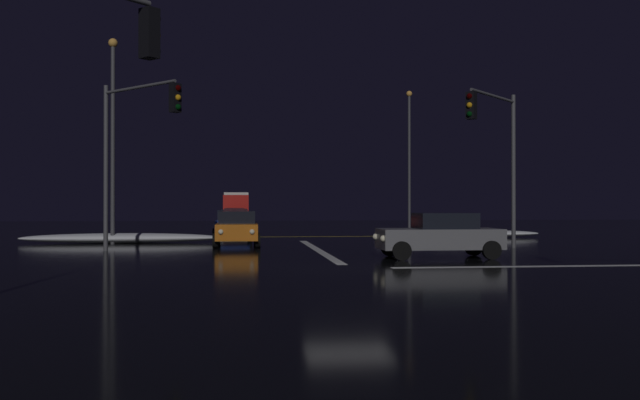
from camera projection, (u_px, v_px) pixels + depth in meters
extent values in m
cube|color=black|center=(348.00, 270.00, 19.70)|extent=(120.00, 120.00, 0.10)
cube|color=white|center=(318.00, 250.00, 27.78)|extent=(0.35, 13.92, 0.01)
cube|color=yellow|center=(296.00, 237.00, 39.31)|extent=(22.00, 0.15, 0.01)
cube|color=white|center=(615.00, 265.00, 20.63)|extent=(13.92, 0.40, 0.01)
ellipsoid|color=white|center=(121.00, 238.00, 32.83)|extent=(9.62, 1.50, 0.47)
ellipsoid|color=white|center=(457.00, 234.00, 38.10)|extent=(9.58, 1.50, 0.44)
cube|color=#C66014|center=(237.00, 231.00, 30.42)|extent=(1.80, 4.20, 0.70)
cube|color=black|center=(237.00, 217.00, 30.62)|extent=(1.60, 2.00, 0.55)
cylinder|color=black|center=(258.00, 241.00, 28.98)|extent=(0.22, 0.64, 0.64)
cylinder|color=black|center=(215.00, 241.00, 28.78)|extent=(0.22, 0.64, 0.64)
cylinder|color=black|center=(256.00, 237.00, 32.06)|extent=(0.22, 0.64, 0.64)
cylinder|color=black|center=(218.00, 237.00, 31.86)|extent=(0.22, 0.64, 0.64)
sphere|color=#F9EFC6|center=(252.00, 232.00, 28.39)|extent=(0.22, 0.22, 0.22)
sphere|color=#F9EFC6|center=(221.00, 232.00, 28.24)|extent=(0.22, 0.22, 0.22)
cube|color=navy|center=(233.00, 227.00, 36.46)|extent=(1.80, 4.20, 0.70)
cube|color=black|center=(233.00, 215.00, 36.66)|extent=(1.60, 2.00, 0.55)
cylinder|color=black|center=(250.00, 234.00, 35.01)|extent=(0.22, 0.64, 0.64)
cylinder|color=black|center=(215.00, 235.00, 34.81)|extent=(0.22, 0.64, 0.64)
cylinder|color=black|center=(249.00, 232.00, 38.09)|extent=(0.22, 0.64, 0.64)
cylinder|color=black|center=(217.00, 232.00, 37.89)|extent=(0.22, 0.64, 0.64)
sphere|color=#F9EFC6|center=(245.00, 227.00, 34.42)|extent=(0.22, 0.22, 0.22)
sphere|color=#F9EFC6|center=(219.00, 227.00, 34.28)|extent=(0.22, 0.22, 0.22)
cube|color=silver|center=(235.00, 224.00, 41.95)|extent=(1.80, 4.20, 0.70)
cube|color=black|center=(235.00, 214.00, 42.15)|extent=(1.60, 2.00, 0.55)
cylinder|color=black|center=(249.00, 230.00, 40.51)|extent=(0.22, 0.64, 0.64)
cylinder|color=black|center=(219.00, 231.00, 40.31)|extent=(0.22, 0.64, 0.64)
cylinder|color=black|center=(249.00, 229.00, 43.59)|extent=(0.22, 0.64, 0.64)
cylinder|color=black|center=(221.00, 229.00, 43.39)|extent=(0.22, 0.64, 0.64)
sphere|color=#F9EFC6|center=(245.00, 224.00, 39.92)|extent=(0.22, 0.22, 0.22)
sphere|color=#F9EFC6|center=(223.00, 224.00, 39.77)|extent=(0.22, 0.22, 0.22)
cube|color=maroon|center=(236.00, 221.00, 48.50)|extent=(1.80, 4.20, 0.70)
cube|color=black|center=(236.00, 213.00, 48.71)|extent=(1.60, 2.00, 0.55)
cylinder|color=black|center=(249.00, 227.00, 47.06)|extent=(0.22, 0.64, 0.64)
cylinder|color=black|center=(222.00, 227.00, 46.86)|extent=(0.22, 0.64, 0.64)
cylinder|color=black|center=(248.00, 225.00, 50.14)|extent=(0.22, 0.64, 0.64)
cylinder|color=black|center=(224.00, 226.00, 49.94)|extent=(0.22, 0.64, 0.64)
sphere|color=#F9EFC6|center=(245.00, 221.00, 46.47)|extent=(0.22, 0.22, 0.22)
sphere|color=#F9EFC6|center=(226.00, 221.00, 46.32)|extent=(0.22, 0.22, 0.22)
cube|color=#B7B7BC|center=(234.00, 219.00, 54.75)|extent=(1.80, 4.20, 0.70)
cube|color=black|center=(234.00, 212.00, 54.95)|extent=(1.60, 2.00, 0.55)
cylinder|color=black|center=(246.00, 224.00, 53.31)|extent=(0.22, 0.64, 0.64)
cylinder|color=black|center=(223.00, 224.00, 53.11)|extent=(0.22, 0.64, 0.64)
cylinder|color=black|center=(246.00, 223.00, 56.39)|extent=(0.22, 0.64, 0.64)
cylinder|color=black|center=(224.00, 223.00, 56.19)|extent=(0.22, 0.64, 0.64)
sphere|color=#F9EFC6|center=(243.00, 219.00, 52.72)|extent=(0.22, 0.22, 0.22)
sphere|color=#F9EFC6|center=(226.00, 219.00, 52.57)|extent=(0.22, 0.22, 0.22)
cube|color=black|center=(235.00, 218.00, 60.78)|extent=(1.80, 4.20, 0.70)
cube|color=black|center=(235.00, 211.00, 60.99)|extent=(1.60, 2.00, 0.55)
cylinder|color=black|center=(245.00, 222.00, 59.34)|extent=(0.22, 0.64, 0.64)
cylinder|color=black|center=(225.00, 222.00, 59.14)|extent=(0.22, 0.64, 0.64)
cylinder|color=black|center=(245.00, 221.00, 62.42)|extent=(0.22, 0.64, 0.64)
cylinder|color=black|center=(225.00, 221.00, 62.22)|extent=(0.22, 0.64, 0.64)
sphere|color=#F9EFC6|center=(242.00, 218.00, 58.75)|extent=(0.22, 0.22, 0.22)
sphere|color=#F9EFC6|center=(227.00, 218.00, 58.60)|extent=(0.22, 0.22, 0.22)
cube|color=red|center=(236.00, 207.00, 64.80)|extent=(2.40, 2.20, 2.30)
cube|color=silver|center=(236.00, 206.00, 69.27)|extent=(2.40, 5.00, 2.60)
cylinder|color=black|center=(249.00, 219.00, 65.52)|extent=(0.28, 0.96, 0.96)
cylinder|color=black|center=(223.00, 219.00, 65.25)|extent=(0.28, 0.96, 0.96)
cylinder|color=black|center=(248.00, 218.00, 70.19)|extent=(0.28, 0.96, 0.96)
cylinder|color=black|center=(225.00, 218.00, 69.92)|extent=(0.28, 0.96, 0.96)
sphere|color=#F9EFC6|center=(245.00, 214.00, 63.75)|extent=(0.26, 0.26, 0.26)
sphere|color=#F9EFC6|center=(227.00, 214.00, 63.56)|extent=(0.26, 0.26, 0.26)
cube|color=slate|center=(439.00, 239.00, 23.59)|extent=(4.20, 1.80, 0.70)
cube|color=black|center=(445.00, 221.00, 23.62)|extent=(2.00, 1.60, 0.55)
cylinder|color=black|center=(402.00, 251.00, 22.52)|extent=(0.64, 0.22, 0.64)
cylinder|color=black|center=(390.00, 247.00, 24.30)|extent=(0.64, 0.22, 0.64)
cylinder|color=black|center=(492.00, 250.00, 22.87)|extent=(0.64, 0.22, 0.64)
cylinder|color=black|center=(473.00, 247.00, 24.66)|extent=(0.64, 0.22, 0.64)
sphere|color=#F9EFC6|center=(383.00, 239.00, 22.70)|extent=(0.22, 0.22, 0.22)
sphere|color=#F9EFC6|center=(376.00, 237.00, 23.99)|extent=(0.22, 0.22, 0.22)
cube|color=black|center=(149.00, 34.00, 14.20)|extent=(0.46, 0.46, 1.05)
sphere|color=black|center=(156.00, 19.00, 14.33)|extent=(0.22, 0.22, 0.22)
sphere|color=orange|center=(156.00, 35.00, 14.33)|extent=(0.22, 0.22, 0.22)
sphere|color=black|center=(156.00, 51.00, 14.33)|extent=(0.22, 0.22, 0.22)
cylinder|color=#4C4C51|center=(513.00, 171.00, 29.17)|extent=(0.18, 0.18, 6.59)
cylinder|color=#4C4C51|center=(493.00, 96.00, 27.61)|extent=(2.95, 2.95, 0.12)
cube|color=black|center=(471.00, 106.00, 26.02)|extent=(0.46, 0.46, 1.05)
sphere|color=black|center=(469.00, 96.00, 25.89)|extent=(0.22, 0.22, 0.22)
sphere|color=orange|center=(469.00, 105.00, 25.89)|extent=(0.22, 0.22, 0.22)
sphere|color=black|center=(469.00, 114.00, 25.89)|extent=(0.22, 0.22, 0.22)
cylinder|color=#4C4C51|center=(106.00, 168.00, 27.24)|extent=(0.18, 0.18, 6.66)
cylinder|color=#4C4C51|center=(139.00, 87.00, 25.93)|extent=(3.12, 3.12, 0.12)
cube|color=black|center=(175.00, 98.00, 24.59)|extent=(0.46, 0.46, 1.05)
sphere|color=black|center=(178.00, 88.00, 24.49)|extent=(0.22, 0.22, 0.22)
sphere|color=orange|center=(178.00, 98.00, 24.49)|extent=(0.22, 0.22, 0.22)
sphere|color=black|center=(178.00, 107.00, 24.48)|extent=(0.22, 0.22, 0.22)
cylinder|color=#424247|center=(113.00, 145.00, 32.34)|extent=(0.20, 0.20, 9.42)
sphere|color=#F9AD47|center=(113.00, 43.00, 32.37)|extent=(0.44, 0.44, 0.44)
cylinder|color=#424247|center=(409.00, 163.00, 50.32)|extent=(0.20, 0.20, 9.94)
sphere|color=#F9AD47|center=(409.00, 94.00, 50.36)|extent=(0.44, 0.44, 0.44)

